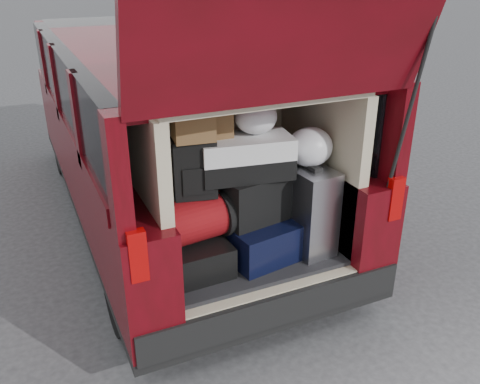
% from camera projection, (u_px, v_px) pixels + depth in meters
% --- Properties ---
extents(ground, '(80.00, 80.00, 0.00)m').
position_uv_depth(ground, '(254.00, 328.00, 3.71)').
color(ground, '#323335').
rests_on(ground, ground).
extents(minivan, '(1.90, 5.35, 2.77)m').
position_uv_depth(minivan, '(170.00, 136.00, 4.87)').
color(minivan, black).
rests_on(minivan, ground).
extents(load_floor, '(1.24, 1.05, 0.55)m').
position_uv_depth(load_floor, '(238.00, 277.00, 3.83)').
color(load_floor, black).
rests_on(load_floor, ground).
extents(black_hardshell, '(0.41, 0.55, 0.22)m').
position_uv_depth(black_hardshell, '(194.00, 252.00, 3.42)').
color(black_hardshell, black).
rests_on(black_hardshell, load_floor).
extents(navy_hardshell, '(0.58, 0.68, 0.26)m').
position_uv_depth(navy_hardshell, '(254.00, 234.00, 3.60)').
color(navy_hardshell, black).
rests_on(navy_hardshell, load_floor).
extents(silver_roller, '(0.29, 0.43, 0.62)m').
position_uv_depth(silver_roller, '(308.00, 209.00, 3.56)').
color(silver_roller, silver).
rests_on(silver_roller, load_floor).
extents(red_duffel, '(0.49, 0.35, 0.30)m').
position_uv_depth(red_duffel, '(197.00, 219.00, 3.31)').
color(red_duffel, maroon).
rests_on(red_duffel, black_hardshell).
extents(black_soft_case, '(0.49, 0.34, 0.33)m').
position_uv_depth(black_soft_case, '(255.00, 198.00, 3.45)').
color(black_soft_case, black).
rests_on(black_soft_case, navy_hardshell).
extents(backpack, '(0.30, 0.22, 0.39)m').
position_uv_depth(backpack, '(194.00, 168.00, 3.20)').
color(backpack, black).
rests_on(backpack, red_duffel).
extents(twotone_duffel, '(0.65, 0.40, 0.27)m').
position_uv_depth(twotone_duffel, '(245.00, 157.00, 3.32)').
color(twotone_duffel, white).
rests_on(twotone_duffel, black_soft_case).
extents(grocery_sack_lower, '(0.27, 0.23, 0.22)m').
position_uv_depth(grocery_sack_lower, '(193.00, 122.00, 3.07)').
color(grocery_sack_lower, brown).
rests_on(grocery_sack_lower, backpack).
extents(grocery_sack_upper, '(0.21, 0.17, 0.21)m').
position_uv_depth(grocery_sack_upper, '(214.00, 121.00, 3.23)').
color(grocery_sack_upper, brown).
rests_on(grocery_sack_upper, twotone_duffel).
extents(plastic_bag_center, '(0.32, 0.30, 0.23)m').
position_uv_depth(plastic_bag_center, '(256.00, 117.00, 3.28)').
color(plastic_bag_center, white).
rests_on(plastic_bag_center, twotone_duffel).
extents(plastic_bag_right, '(0.36, 0.35, 0.27)m').
position_uv_depth(plastic_bag_right, '(310.00, 147.00, 3.42)').
color(plastic_bag_right, white).
rests_on(plastic_bag_right, silver_roller).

